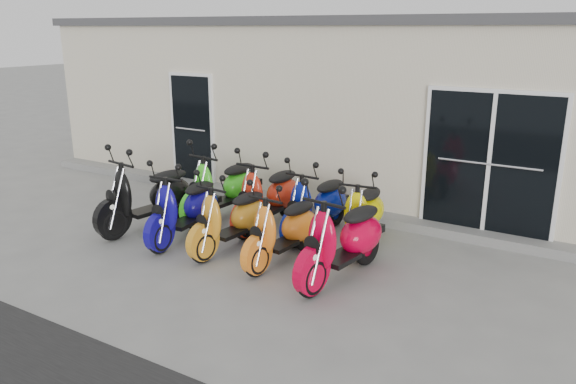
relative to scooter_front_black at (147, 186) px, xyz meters
name	(u,v)px	position (x,y,z in m)	size (l,w,h in m)	color
ground	(267,250)	(2.15, 0.20, -0.73)	(80.00, 80.00, 0.00)	gray
building	(398,103)	(2.15, 5.40, 0.87)	(14.00, 6.00, 3.20)	beige
roof_cap	(402,22)	(2.15, 5.40, 2.55)	(14.20, 6.20, 0.16)	#3F3F42
front_step	(329,209)	(2.15, 2.22, -0.65)	(14.00, 0.40, 0.15)	gray
door_left	(192,126)	(-1.05, 2.37, 0.53)	(1.07, 0.08, 2.22)	black
door_right	(490,159)	(4.75, 2.37, 0.53)	(2.02, 0.08, 2.22)	black
scooter_front_black	(147,186)	(0.00, 0.00, 0.00)	(0.71, 1.96, 1.45)	black
scooter_front_blue	(185,199)	(0.85, -0.07, -0.06)	(0.66, 1.81, 1.33)	#11097F
scooter_front_orange_a	(231,209)	(1.70, -0.04, -0.09)	(0.63, 1.73, 1.27)	orange
scooter_front_orange_b	(283,220)	(2.58, -0.03, -0.10)	(0.62, 1.70, 1.26)	orange
scooter_front_red	(343,228)	(3.53, -0.11, -0.01)	(0.70, 1.92, 1.42)	red
scooter_back_green	(223,178)	(0.73, 1.04, -0.01)	(0.70, 1.93, 1.43)	#3DDC22
scooter_back_red	(269,187)	(1.63, 1.06, -0.03)	(0.69, 1.89, 1.39)	red
scooter_back_blue	(317,196)	(2.49, 1.11, -0.06)	(0.65, 1.79, 1.32)	navy
scooter_back_yellow	(364,205)	(3.27, 1.14, -0.09)	(0.63, 1.72, 1.27)	#E1D301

